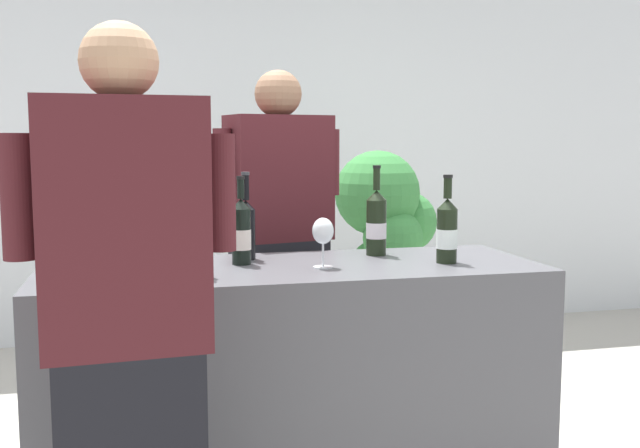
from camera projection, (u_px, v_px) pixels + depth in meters
wall_back at (219, 138)px, 5.11m from camera, size 8.00×0.10×2.80m
counter at (294, 389)px, 2.71m from camera, size 1.81×0.66×0.93m
wine_bottle_0 at (447, 231)px, 2.70m from camera, size 0.08×0.08×0.33m
wine_bottle_1 at (241, 232)px, 2.67m from camera, size 0.07×0.07×0.32m
wine_bottle_2 at (155, 248)px, 2.35m from camera, size 0.08×0.08×0.32m
wine_bottle_3 at (246, 227)px, 2.78m from camera, size 0.07×0.07×0.33m
wine_bottle_4 at (196, 240)px, 2.43m from camera, size 0.08×0.08×0.34m
wine_bottle_5 at (376, 223)px, 2.88m from camera, size 0.08×0.08×0.36m
wine_glass at (323, 233)px, 2.60m from camera, size 0.08×0.08×0.18m
ice_bucket at (81, 248)px, 2.37m from camera, size 0.21×0.21×0.21m
person_server at (279, 265)px, 3.29m from camera, size 0.59×0.33×1.69m
person_guest at (128, 363)px, 1.86m from camera, size 0.57×0.27×1.67m
potted_shrub at (385, 224)px, 4.12m from camera, size 0.62×0.56×1.33m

